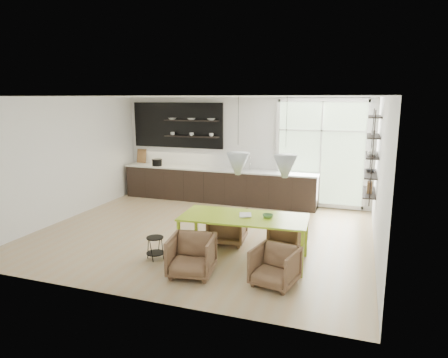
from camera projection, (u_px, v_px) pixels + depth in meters
room at (243, 161)px, 9.19m from camera, size 7.02×6.01×2.91m
kitchen_run at (215, 180)px, 11.24m from camera, size 5.54×0.69×2.75m
right_shelving at (372, 158)px, 8.33m from camera, size 0.26×1.22×1.90m
dining_table at (244, 219)px, 7.07m from camera, size 2.29×1.14×0.82m
armchair_back_left at (228, 226)px, 8.03m from camera, size 0.79×0.81×0.67m
armchair_back_right at (288, 231)px, 7.86m from camera, size 0.75×0.76×0.59m
armchair_front_left at (192, 256)px, 6.54m from camera, size 0.82×0.84×0.67m
armchair_front_right at (275, 266)px, 6.19m from camera, size 0.78×0.79×0.61m
wire_stool at (155, 245)px, 7.20m from camera, size 0.33×0.33×0.42m
table_book at (239, 215)px, 7.10m from camera, size 0.29×0.33×0.03m
table_bowl at (268, 216)px, 6.99m from camera, size 0.22×0.22×0.06m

